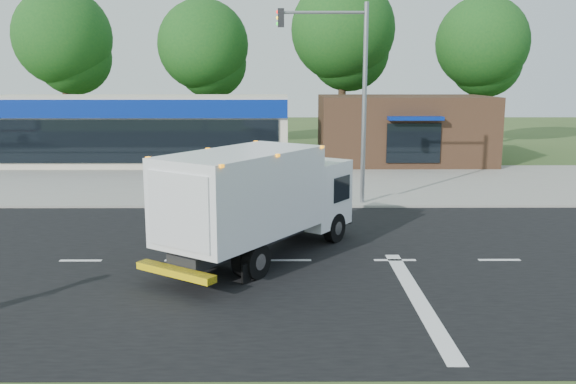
% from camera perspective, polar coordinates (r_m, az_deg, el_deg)
% --- Properties ---
extents(ground, '(120.00, 120.00, 0.00)m').
position_cam_1_polar(ground, '(17.54, 0.22, -6.46)').
color(ground, '#385123').
rests_on(ground, ground).
extents(road_asphalt, '(60.00, 14.00, 0.02)m').
position_cam_1_polar(road_asphalt, '(17.54, 0.22, -6.44)').
color(road_asphalt, black).
rests_on(road_asphalt, ground).
extents(sidewalk, '(60.00, 2.40, 0.12)m').
position_cam_1_polar(sidewalk, '(25.48, 0.06, -0.81)').
color(sidewalk, gray).
rests_on(sidewalk, ground).
extents(parking_apron, '(60.00, 9.00, 0.02)m').
position_cam_1_polar(parking_apron, '(31.18, -0.01, 1.26)').
color(parking_apron, gray).
rests_on(parking_apron, ground).
extents(lane_markings, '(55.20, 7.00, 0.01)m').
position_cam_1_polar(lane_markings, '(16.32, 5.05, -7.78)').
color(lane_markings, silver).
rests_on(lane_markings, road_asphalt).
extents(ems_box_truck, '(5.92, 7.27, 3.22)m').
position_cam_1_polar(ems_box_truck, '(17.33, -2.71, -0.34)').
color(ems_box_truck, black).
rests_on(ems_box_truck, ground).
extents(retail_strip_mall, '(18.00, 6.20, 4.00)m').
position_cam_1_polar(retail_strip_mall, '(37.86, -13.87, 5.71)').
color(retail_strip_mall, beige).
rests_on(retail_strip_mall, ground).
extents(brown_storefront, '(10.00, 6.70, 4.00)m').
position_cam_1_polar(brown_storefront, '(37.55, 10.75, 5.78)').
color(brown_storefront, '#382316').
rests_on(brown_storefront, ground).
extents(traffic_signal_pole, '(3.51, 0.25, 8.00)m').
position_cam_1_polar(traffic_signal_pole, '(24.47, 5.67, 10.13)').
color(traffic_signal_pole, gray).
rests_on(traffic_signal_pole, ground).
extents(background_trees, '(36.77, 7.39, 12.10)m').
position_cam_1_polar(background_trees, '(44.96, -1.21, 13.64)').
color(background_trees, '#332114').
rests_on(background_trees, ground).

